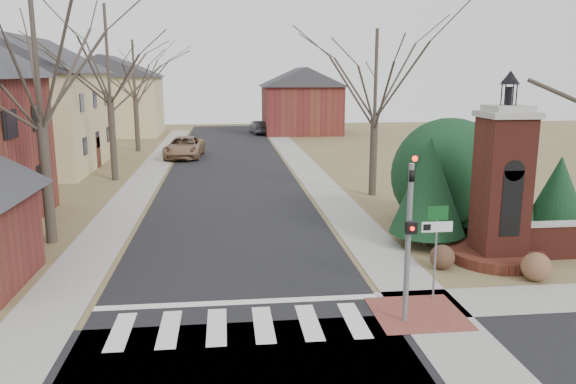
{
  "coord_description": "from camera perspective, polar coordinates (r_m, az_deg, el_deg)",
  "views": [
    {
      "loc": [
        -0.28,
        -12.67,
        6.38
      ],
      "look_at": [
        1.83,
        6.0,
        2.4
      ],
      "focal_mm": 35.0,
      "sensor_mm": 36.0,
      "label": 1
    }
  ],
  "objects": [
    {
      "name": "ground",
      "position": [
        14.19,
        -4.78,
        -14.79
      ],
      "size": [
        120.0,
        120.0,
        0.0
      ],
      "primitive_type": "plane",
      "color": "brown",
      "rests_on": "ground"
    },
    {
      "name": "main_street",
      "position": [
        35.25,
        -5.89,
        1.49
      ],
      "size": [
        8.0,
        70.0,
        0.01
      ],
      "primitive_type": "cube",
      "color": "black",
      "rests_on": "ground"
    },
    {
      "name": "crosswalk_zone",
      "position": [
        14.91,
        -4.88,
        -13.38
      ],
      "size": [
        8.0,
        2.2,
        0.02
      ],
      "primitive_type": "cube",
      "color": "silver",
      "rests_on": "ground"
    },
    {
      "name": "stop_bar",
      "position": [
        16.27,
        -5.04,
        -11.13
      ],
      "size": [
        8.0,
        0.35,
        0.02
      ],
      "primitive_type": "cube",
      "color": "silver",
      "rests_on": "ground"
    },
    {
      "name": "sidewalk_right_main",
      "position": [
        35.68,
        2.5,
        1.68
      ],
      "size": [
        2.0,
        60.0,
        0.02
      ],
      "primitive_type": "cube",
      "color": "gray",
      "rests_on": "ground"
    },
    {
      "name": "sidewalk_left",
      "position": [
        35.59,
        -14.29,
        1.29
      ],
      "size": [
        2.0,
        60.0,
        0.02
      ],
      "primitive_type": "cube",
      "color": "gray",
      "rests_on": "ground"
    },
    {
      "name": "curb_apron",
      "position": [
        15.92,
        13.04,
        -11.94
      ],
      "size": [
        2.4,
        2.4,
        0.02
      ],
      "primitive_type": "cube",
      "color": "brown",
      "rests_on": "ground"
    },
    {
      "name": "traffic_signal_pole",
      "position": [
        14.52,
        12.21,
        -3.46
      ],
      "size": [
        0.28,
        0.41,
        4.5
      ],
      "color": "slate",
      "rests_on": "ground"
    },
    {
      "name": "sign_post",
      "position": [
        16.4,
        14.84,
        -4.11
      ],
      "size": [
        0.9,
        0.07,
        2.75
      ],
      "color": "slate",
      "rests_on": "ground"
    },
    {
      "name": "brick_gate_monument",
      "position": [
        20.4,
        20.79,
        -0.75
      ],
      "size": [
        3.2,
        3.2,
        6.47
      ],
      "color": "#5B231A",
      "rests_on": "ground"
    },
    {
      "name": "house_stucco_left",
      "position": [
        41.85,
        -25.15,
        8.41
      ],
      "size": [
        9.8,
        12.8,
        9.28
      ],
      "color": "tan",
      "rests_on": "ground"
    },
    {
      "name": "house_distant_left",
      "position": [
        61.83,
        -17.62,
        9.45
      ],
      "size": [
        10.8,
        8.8,
        8.53
      ],
      "color": "tan",
      "rests_on": "ground"
    },
    {
      "name": "house_distant_right",
      "position": [
        61.29,
        1.33,
        9.42
      ],
      "size": [
        8.8,
        8.8,
        7.3
      ],
      "color": "brown",
      "rests_on": "ground"
    },
    {
      "name": "evergreen_near",
      "position": [
        21.44,
        14.11,
        0.63
      ],
      "size": [
        2.8,
        2.8,
        4.1
      ],
      "color": "#473D33",
      "rests_on": "ground"
    },
    {
      "name": "evergreen_mid",
      "position": [
        23.79,
        20.61,
        2.06
      ],
      "size": [
        3.4,
        3.4,
        4.7
      ],
      "color": "#473D33",
      "rests_on": "ground"
    },
    {
      "name": "evergreen_far",
      "position": [
        24.05,
        25.8,
        0.02
      ],
      "size": [
        2.4,
        2.4,
        3.3
      ],
      "color": "#473D33",
      "rests_on": "ground"
    },
    {
      "name": "evergreen_mass",
      "position": [
        24.36,
        16.05,
        2.1
      ],
      "size": [
        4.8,
        4.8,
        4.8
      ],
      "primitive_type": "sphere",
      "color": "black",
      "rests_on": "ground"
    },
    {
      "name": "bare_tree_0",
      "position": [
        22.73,
        -24.43,
        14.26
      ],
      "size": [
        8.05,
        8.05,
        11.15
      ],
      "color": "#473D33",
      "rests_on": "ground"
    },
    {
      "name": "bare_tree_1",
      "position": [
        35.35,
        -17.95,
        14.09
      ],
      "size": [
        8.4,
        8.4,
        11.64
      ],
      "color": "#473D33",
      "rests_on": "ground"
    },
    {
      "name": "bare_tree_2",
      "position": [
        48.22,
        -15.42,
        12.32
      ],
      "size": [
        7.35,
        7.35,
        10.19
      ],
      "color": "#473D33",
      "rests_on": "ground"
    },
    {
      "name": "bare_tree_3",
      "position": [
        29.71,
        8.95,
        12.43
      ],
      "size": [
        7.0,
        7.0,
        9.7
      ],
      "color": "#473D33",
      "rests_on": "ground"
    },
    {
      "name": "pickup_truck",
      "position": [
        44.09,
        -10.48,
        4.5
      ],
      "size": [
        3.07,
        5.92,
        1.6
      ],
      "primitive_type": "imported",
      "rotation": [
        0.0,
        0.0,
        -0.08
      ],
      "color": "#8F6C4E",
      "rests_on": "ground"
    },
    {
      "name": "distant_car",
      "position": [
        60.53,
        -2.95,
        6.58
      ],
      "size": [
        2.03,
        4.43,
        1.41
      ],
      "primitive_type": "imported",
      "rotation": [
        0.0,
        0.0,
        3.27
      ],
      "color": "#383940",
      "rests_on": "ground"
    },
    {
      "name": "dry_shrub_left",
      "position": [
        19.41,
        15.39,
        -6.38
      ],
      "size": [
        0.82,
        0.82,
        0.82
      ],
      "primitive_type": "sphere",
      "color": "#4C3223",
      "rests_on": "ground"
    },
    {
      "name": "dry_shrub_right",
      "position": [
        19.3,
        23.9,
        -6.97
      ],
      "size": [
        0.91,
        0.91,
        0.91
      ],
      "primitive_type": "sphere",
      "color": "brown",
      "rests_on": "ground"
    }
  ]
}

